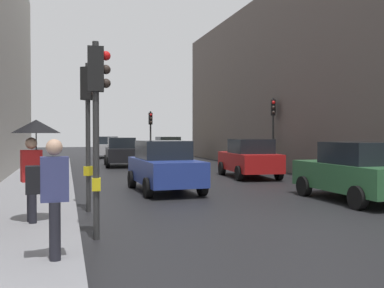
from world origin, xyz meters
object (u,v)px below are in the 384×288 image
at_px(pedestrian_with_umbrella, 35,142).
at_px(car_dark_suv, 122,152).
at_px(traffic_light_far_median, 151,127).
at_px(car_yellow_taxi, 167,148).
at_px(traffic_light_near_right, 89,110).
at_px(traffic_light_near_left, 97,103).
at_px(traffic_light_mid_street, 273,121).
at_px(car_blue_van, 164,166).
at_px(car_silver_hatchback, 108,147).
at_px(car_green_estate, 356,172).
at_px(pedestrian_with_grey_backpack, 51,191).
at_px(car_red_sedan, 249,158).

bearing_deg(pedestrian_with_umbrella, car_dark_suv, 77.50).
height_order(traffic_light_far_median, car_yellow_taxi, traffic_light_far_median).
height_order(traffic_light_near_right, traffic_light_near_left, traffic_light_near_right).
relative_size(traffic_light_mid_street, car_dark_suv, 0.91).
bearing_deg(traffic_light_near_right, car_blue_van, 51.42).
relative_size(traffic_light_mid_street, traffic_light_near_left, 1.05).
xyz_separation_m(traffic_light_far_median, traffic_light_mid_street, (4.84, -9.59, 0.22)).
distance_m(traffic_light_near_left, car_dark_suv, 19.21).
bearing_deg(car_silver_hatchback, car_dark_suv, -90.43).
distance_m(traffic_light_mid_street, traffic_light_near_left, 16.47).
relative_size(car_green_estate, pedestrian_with_umbrella, 1.97).
relative_size(traffic_light_near_left, car_blue_van, 0.88).
bearing_deg(car_yellow_taxi, traffic_light_near_left, -105.56).
bearing_deg(car_silver_hatchback, traffic_light_near_right, -96.17).
height_order(car_dark_suv, car_yellow_taxi, same).
distance_m(car_dark_suv, pedestrian_with_grey_backpack, 20.96).
xyz_separation_m(car_yellow_taxi, pedestrian_with_grey_backpack, (-7.89, -27.23, 0.29)).
bearing_deg(car_blue_van, traffic_light_mid_street, 41.46).
bearing_deg(car_dark_suv, car_red_sedan, -61.38).
relative_size(traffic_light_far_median, car_red_sedan, 0.83).
height_order(traffic_light_far_median, car_green_estate, traffic_light_far_median).
height_order(car_yellow_taxi, pedestrian_with_grey_backpack, pedestrian_with_grey_backpack).
xyz_separation_m(car_red_sedan, car_yellow_taxi, (-0.39, 15.30, 0.00)).
height_order(traffic_light_near_left, car_dark_suv, traffic_light_near_left).
distance_m(traffic_light_far_median, car_green_estate, 20.09).
xyz_separation_m(traffic_light_far_median, traffic_light_near_right, (-5.24, -19.50, 0.14)).
height_order(car_green_estate, pedestrian_with_grey_backpack, pedestrian_with_grey_backpack).
bearing_deg(traffic_light_near_right, car_red_sedan, 43.42).
relative_size(car_dark_suv, pedestrian_with_grey_backpack, 2.42).
bearing_deg(traffic_light_near_left, pedestrian_with_umbrella, 134.32).
xyz_separation_m(car_dark_suv, car_yellow_taxi, (4.38, 6.56, 0.00)).
height_order(traffic_light_near_left, car_blue_van, traffic_light_near_left).
xyz_separation_m(car_silver_hatchback, car_yellow_taxi, (4.30, -3.57, 0.00)).
xyz_separation_m(car_dark_suv, pedestrian_with_grey_backpack, (-3.51, -20.66, 0.29)).
xyz_separation_m(traffic_light_mid_street, car_dark_suv, (-7.34, 5.92, -1.82)).
distance_m(car_dark_suv, car_green_estate, 16.95).
bearing_deg(traffic_light_near_right, pedestrian_with_grey_backpack, -99.14).
xyz_separation_m(traffic_light_near_right, car_red_sedan, (7.50, 7.09, -1.75)).
distance_m(car_blue_van, pedestrian_with_grey_backpack, 8.97).
bearing_deg(traffic_light_far_median, car_blue_van, -98.88).
height_order(pedestrian_with_umbrella, pedestrian_with_grey_backpack, pedestrian_with_umbrella).
height_order(traffic_light_far_median, traffic_light_near_right, traffic_light_near_right).
bearing_deg(car_yellow_taxi, pedestrian_with_umbrella, -108.88).
relative_size(car_blue_van, pedestrian_with_grey_backpack, 2.41).
distance_m(traffic_light_mid_street, pedestrian_with_umbrella, 16.34).
xyz_separation_m(traffic_light_far_median, car_dark_suv, (-2.51, -3.67, -1.60)).
bearing_deg(car_red_sedan, car_dark_suv, 118.62).
xyz_separation_m(traffic_light_mid_street, car_yellow_taxi, (-2.97, 12.48, -1.82)).
height_order(traffic_light_far_median, car_silver_hatchback, traffic_light_far_median).
distance_m(traffic_light_near_left, car_silver_hatchback, 29.26).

